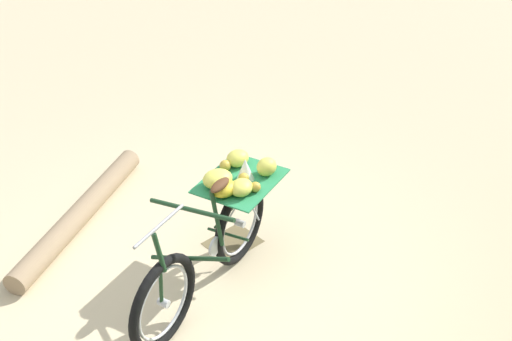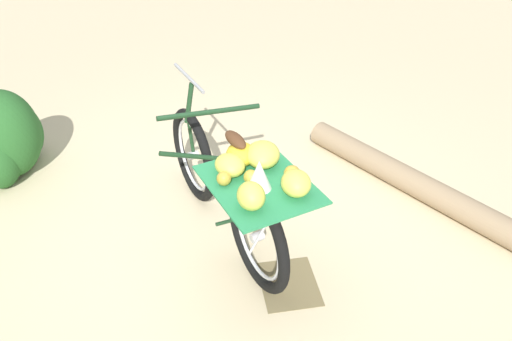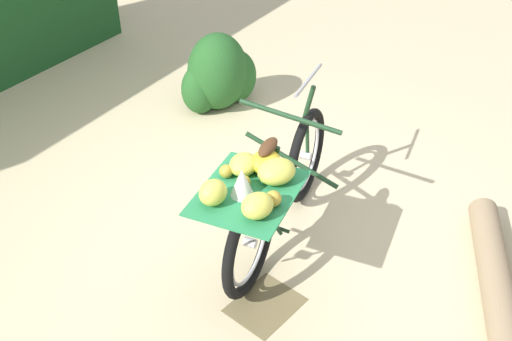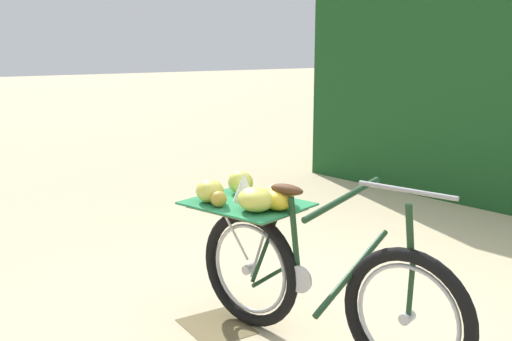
% 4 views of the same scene
% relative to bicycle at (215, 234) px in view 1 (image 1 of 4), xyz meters
% --- Properties ---
extents(ground_plane, '(60.00, 60.00, 0.00)m').
position_rel_bicycle_xyz_m(ground_plane, '(-0.08, -0.26, -0.51)').
color(ground_plane, beige).
extents(bicycle, '(1.78, 0.93, 1.03)m').
position_rel_bicycle_xyz_m(bicycle, '(0.00, 0.00, 0.00)').
color(bicycle, black).
rests_on(bicycle, ground_plane).
extents(fallen_log, '(1.84, 1.18, 0.20)m').
position_rel_bicycle_xyz_m(fallen_log, '(-0.39, 1.48, -0.41)').
color(fallen_log, '#937A5B').
rests_on(fallen_log, ground_plane).
extents(leaf_litter_patch, '(0.44, 0.36, 0.01)m').
position_rel_bicycle_xyz_m(leaf_litter_patch, '(0.44, 0.31, -0.51)').
color(leaf_litter_patch, olive).
rests_on(leaf_litter_patch, ground_plane).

